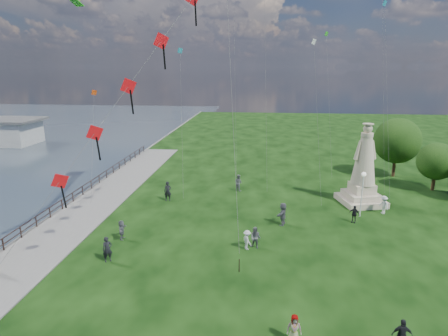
# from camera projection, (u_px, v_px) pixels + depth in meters

# --- Properties ---
(waterfront) EXTENTS (200.00, 200.00, 1.51)m
(waterfront) POSITION_uv_depth(u_px,v_px,m) (56.00, 224.00, 31.27)
(waterfront) COLOR #313F49
(waterfront) RESTS_ON ground
(statue) EXTENTS (4.59, 4.59, 7.69)m
(statue) POSITION_uv_depth(u_px,v_px,m) (363.00, 174.00, 35.26)
(statue) COLOR #BCAE8E
(statue) RESTS_ON ground
(lamppost) EXTENTS (0.37, 0.37, 4.03)m
(lamppost) POSITION_uv_depth(u_px,v_px,m) (363.00, 185.00, 32.03)
(lamppost) COLOR silver
(lamppost) RESTS_ON ground
(tree_row) EXTENTS (9.02, 12.32, 6.98)m
(tree_row) POSITION_uv_depth(u_px,v_px,m) (416.00, 150.00, 41.39)
(tree_row) COLOR #382314
(tree_row) RESTS_ON ground
(person_0) EXTENTS (0.77, 0.71, 1.76)m
(person_0) POSITION_uv_depth(u_px,v_px,m) (107.00, 249.00, 24.99)
(person_0) COLOR black
(person_0) RESTS_ON ground
(person_1) EXTENTS (0.90, 0.73, 1.61)m
(person_1) POSITION_uv_depth(u_px,v_px,m) (255.00, 238.00, 26.85)
(person_1) COLOR #595960
(person_1) RESTS_ON ground
(person_2) EXTENTS (0.90, 1.05, 1.45)m
(person_2) POSITION_uv_depth(u_px,v_px,m) (247.00, 240.00, 26.72)
(person_2) COLOR silver
(person_2) RESTS_ON ground
(person_3) EXTENTS (0.94, 0.51, 1.58)m
(person_3) POSITION_uv_depth(u_px,v_px,m) (402.00, 335.00, 17.14)
(person_3) COLOR black
(person_3) RESTS_ON ground
(person_4) EXTENTS (0.73, 0.47, 1.44)m
(person_4) POSITION_uv_depth(u_px,v_px,m) (294.00, 329.00, 17.66)
(person_4) COLOR #595960
(person_4) RESTS_ON ground
(person_5) EXTENTS (0.79, 1.48, 1.52)m
(person_5) POSITION_uv_depth(u_px,v_px,m) (122.00, 230.00, 28.27)
(person_5) COLOR #595960
(person_5) RESTS_ON ground
(person_6) EXTENTS (0.74, 0.52, 1.93)m
(person_6) POSITION_uv_depth(u_px,v_px,m) (168.00, 191.00, 36.40)
(person_6) COLOR black
(person_6) RESTS_ON ground
(person_7) EXTENTS (1.00, 0.97, 1.77)m
(person_7) POSITION_uv_depth(u_px,v_px,m) (238.00, 183.00, 39.40)
(person_7) COLOR #595960
(person_7) RESTS_ON ground
(person_8) EXTENTS (0.98, 1.20, 1.65)m
(person_8) POSITION_uv_depth(u_px,v_px,m) (384.00, 205.00, 33.22)
(person_8) COLOR silver
(person_8) RESTS_ON ground
(person_9) EXTENTS (0.99, 0.82, 1.50)m
(person_9) POSITION_uv_depth(u_px,v_px,m) (354.00, 214.00, 31.34)
(person_9) COLOR black
(person_9) RESTS_ON ground
(person_11) EXTENTS (1.31, 1.93, 1.92)m
(person_11) POSITION_uv_depth(u_px,v_px,m) (283.00, 214.00, 30.84)
(person_11) COLOR #595960
(person_11) RESTS_ON ground
(red_kite_train) EXTENTS (12.93, 9.35, 20.06)m
(red_kite_train) POSITION_uv_depth(u_px,v_px,m) (142.00, 71.00, 22.83)
(red_kite_train) COLOR black
(red_kite_train) RESTS_ON ground
(small_kites) EXTENTS (30.16, 16.65, 26.76)m
(small_kites) POSITION_uv_depth(u_px,v_px,m) (277.00, 47.00, 39.14)
(small_kites) COLOR teal
(small_kites) RESTS_ON ground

